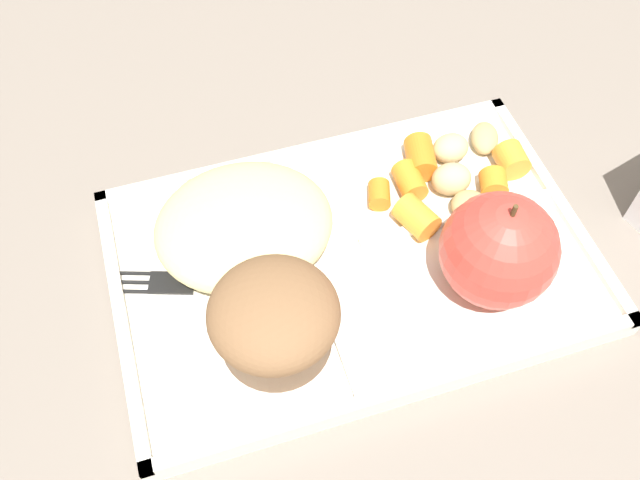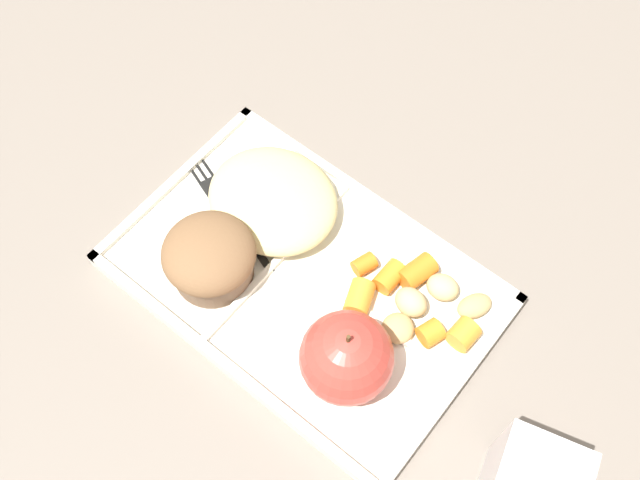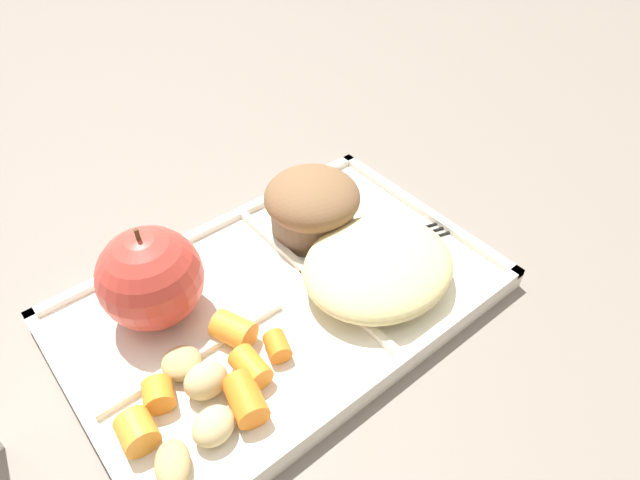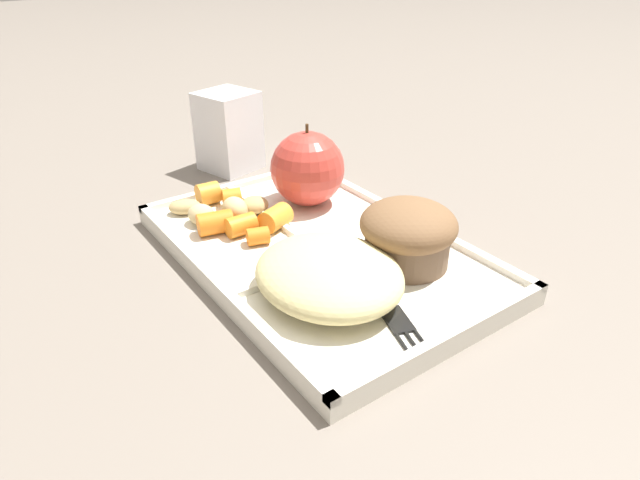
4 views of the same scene
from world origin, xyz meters
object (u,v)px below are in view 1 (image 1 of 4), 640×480
object	(u,v)px
green_apple	(499,250)
bran_muffin	(274,320)
plastic_fork	(203,283)
lunch_tray	(352,262)

from	to	relation	value
green_apple	bran_muffin	distance (m)	0.17
bran_muffin	green_apple	bearing A→B (deg)	180.00
bran_muffin	plastic_fork	size ratio (longest dim) A/B	0.60
green_apple	lunch_tray	bearing A→B (deg)	-29.23
plastic_fork	lunch_tray	bearing A→B (deg)	174.60
lunch_tray	bran_muffin	world-z (taller)	bran_muffin
lunch_tray	green_apple	size ratio (longest dim) A/B	3.87
green_apple	plastic_fork	distance (m)	0.22
green_apple	bran_muffin	bearing A→B (deg)	-0.00
lunch_tray	plastic_fork	bearing A→B (deg)	-5.40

